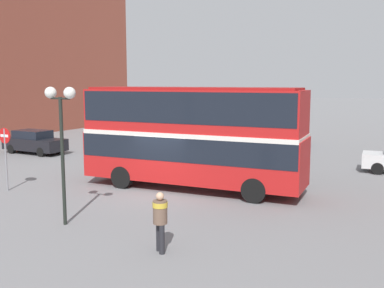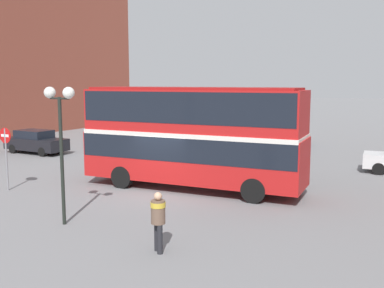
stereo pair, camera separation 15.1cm
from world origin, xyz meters
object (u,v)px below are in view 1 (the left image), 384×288
Objects in this scene: double_decker_bus at (192,131)px; pedestrian_foreground at (160,216)px; parked_car_side_street at (279,135)px; street_lamp_twin_globe at (61,116)px; no_entry_sign at (5,148)px; parked_car_kerb_far at (34,142)px.

pedestrian_foreground is at bearing -73.04° from double_decker_bus.
street_lamp_twin_globe is (-0.61, -22.43, 2.95)m from parked_car_side_street.
double_decker_bus reaches higher than parked_car_side_street.
street_lamp_twin_globe reaches higher than no_entry_sign.
parked_car_kerb_far is at bearing 160.21° from double_decker_bus.
parked_car_kerb_far is 16.81m from street_lamp_twin_globe.
parked_car_kerb_far is (-17.01, 11.12, -0.29)m from pedestrian_foreground.
parked_car_side_street is 0.94× the size of street_lamp_twin_globe.
street_lamp_twin_globe is 6.47m from no_entry_sign.
pedestrian_foreground is 10.44m from no_entry_sign.
pedestrian_foreground is 0.39× the size of parked_car_kerb_far.
parked_car_kerb_far is 17.93m from parked_car_side_street.
double_decker_bus is at bearing -119.23° from pedestrian_foreground.
street_lamp_twin_globe is at bearing -58.62° from pedestrian_foreground.
parked_car_side_street is (-0.84, 15.87, -1.88)m from double_decker_bus.
double_decker_bus is 2.27× the size of parked_car_kerb_far.
no_entry_sign is (-6.35, -20.03, 1.16)m from parked_car_side_street.
double_decker_bus is 5.78× the size of pedestrian_foreground.
double_decker_bus reaches higher than pedestrian_foreground.
street_lamp_twin_globe is (12.78, -10.51, 2.93)m from parked_car_kerb_far.
double_decker_bus is at bearing 78.15° from parked_car_side_street.
no_entry_sign is (7.05, -8.11, 1.14)m from parked_car_kerb_far.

